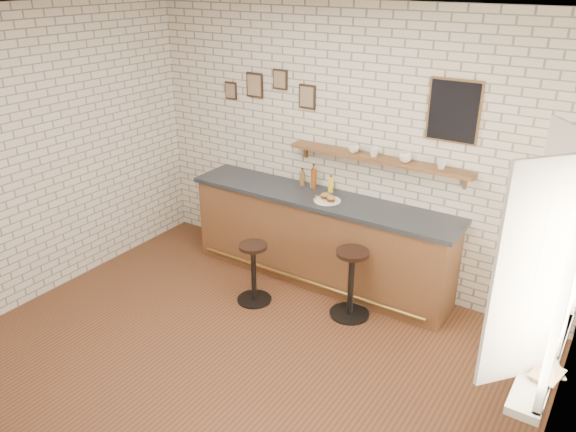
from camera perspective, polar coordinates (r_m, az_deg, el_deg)
name	(u,v)px	position (r m, az deg, el deg)	size (l,w,h in m)	color
ground	(238,361)	(5.29, -5.07, -14.50)	(5.00, 5.00, 0.00)	brown
bar_counter	(320,238)	(6.28, 3.24, -2.28)	(3.10, 0.65, 1.01)	brown
sandwich_plate	(327,201)	(5.96, 4.01, 1.58)	(0.28, 0.28, 0.01)	white
ciabatta_sandwich	(328,197)	(5.94, 4.10, 1.90)	(0.22, 0.16, 0.06)	#B5884A
potato_chips	(325,199)	(5.97, 3.79, 1.69)	(0.26, 0.19, 0.00)	#E3A550
bitters_bottle_brown	(302,178)	(6.36, 1.45, 3.84)	(0.06, 0.06, 0.20)	brown
bitters_bottle_white	(313,180)	(6.29, 2.54, 3.69)	(0.06, 0.06, 0.23)	white
bitters_bottle_amber	(313,178)	(6.28, 2.60, 3.85)	(0.07, 0.07, 0.28)	#8E4417
condiment_bottle_yellow	(331,185)	(6.19, 4.36, 3.16)	(0.06, 0.06, 0.19)	yellow
bar_stool_left	(254,271)	(5.94, -3.51, -5.59)	(0.37, 0.37, 0.67)	black
bar_stool_right	(351,281)	(5.71, 6.42, -6.61)	(0.41, 0.41, 0.74)	black
wall_shelf	(377,159)	(5.86, 9.08, 5.74)	(2.00, 0.18, 0.18)	brown
shelf_cup_a	(354,148)	(5.95, 6.69, 6.84)	(0.12, 0.12, 0.09)	white
shelf_cup_b	(374,152)	(5.85, 8.73, 6.47)	(0.11, 0.11, 0.10)	white
shelf_cup_c	(405,157)	(5.73, 11.84, 5.86)	(0.13, 0.13, 0.10)	white
shelf_cup_d	(441,164)	(5.62, 15.32, 5.08)	(0.10, 0.10, 0.09)	white
back_wall_decor	(369,101)	(5.85, 8.20, 11.54)	(2.96, 0.02, 0.56)	black
window_sill	(544,355)	(4.25, 24.55, -12.72)	(0.20, 1.35, 0.06)	white
casement_window	(559,255)	(3.88, 25.82, -3.57)	(0.40, 1.30, 1.56)	white
book_lower	(535,368)	(4.04, 23.78, -13.91)	(0.16, 0.22, 0.02)	tan
book_upper	(534,368)	(4.01, 23.74, -13.92)	(0.16, 0.22, 0.02)	tan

